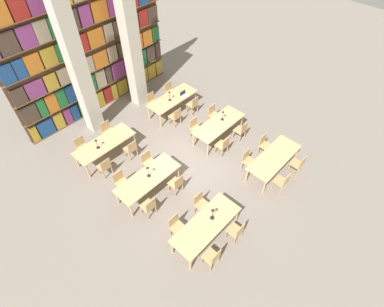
{
  "coord_description": "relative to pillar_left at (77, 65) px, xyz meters",
  "views": [
    {
      "loc": [
        -5.45,
        -5.36,
        8.85
      ],
      "look_at": [
        0.0,
        -0.25,
        0.67
      ],
      "focal_mm": 28.0,
      "sensor_mm": 36.0,
      "label": 1
    }
  ],
  "objects": [
    {
      "name": "ground_plane",
      "position": [
        1.24,
        -4.32,
        -3.0
      ],
      "size": [
        40.0,
        40.0,
        0.0
      ],
      "primitive_type": "plane",
      "color": "gray"
    },
    {
      "name": "bookshelf_bank",
      "position": [
        1.25,
        1.06,
        -0.29
      ],
      "size": [
        7.3,
        0.35,
        5.5
      ],
      "color": "brown",
      "rests_on": "ground_plane"
    },
    {
      "name": "pillar_left",
      "position": [
        0.0,
        0.0,
        0.0
      ],
      "size": [
        0.57,
        0.57,
        6.0
      ],
      "color": "beige",
      "rests_on": "ground_plane"
    },
    {
      "name": "pillar_center",
      "position": [
        2.49,
        0.0,
        0.0
      ],
      "size": [
        0.57,
        0.57,
        6.0
      ],
      "color": "beige",
      "rests_on": "ground_plane"
    },
    {
      "name": "reading_table_0",
      "position": [
        -0.62,
        -6.91,
        -2.32
      ],
      "size": [
        2.36,
        0.91,
        0.75
      ],
      "color": "tan",
      "rests_on": "ground_plane"
    },
    {
      "name": "chair_0",
      "position": [
        -1.17,
        -7.65,
        -2.53
      ],
      "size": [
        0.42,
        0.4,
        0.87
      ],
      "color": "tan",
      "rests_on": "ground_plane"
    },
    {
      "name": "chair_1",
      "position": [
        -1.17,
        -6.17,
        -2.53
      ],
      "size": [
        0.42,
        0.4,
        0.87
      ],
      "rotation": [
        0.0,
        0.0,
        3.14
      ],
      "color": "tan",
      "rests_on": "ground_plane"
    },
    {
      "name": "chair_2",
      "position": [
        -0.04,
        -7.65,
        -2.53
      ],
      "size": [
        0.42,
        0.4,
        0.87
      ],
      "color": "tan",
      "rests_on": "ground_plane"
    },
    {
      "name": "chair_3",
      "position": [
        -0.04,
        -6.17,
        -2.53
      ],
      "size": [
        0.42,
        0.4,
        0.87
      ],
      "rotation": [
        0.0,
        0.0,
        3.14
      ],
      "color": "tan",
      "rests_on": "ground_plane"
    },
    {
      "name": "desk_lamp_0",
      "position": [
        -0.33,
        -6.9,
        -1.92
      ],
      "size": [
        0.14,
        0.14,
        0.5
      ],
      "color": "#232328",
      "rests_on": "reading_table_0"
    },
    {
      "name": "reading_table_1",
      "position": [
        3.12,
        -6.92,
        -2.32
      ],
      "size": [
        2.36,
        0.91,
        0.75
      ],
      "color": "tan",
      "rests_on": "ground_plane"
    },
    {
      "name": "chair_4",
      "position": [
        2.57,
        -7.66,
        -2.53
      ],
      "size": [
        0.42,
        0.4,
        0.87
      ],
      "color": "tan",
      "rests_on": "ground_plane"
    },
    {
      "name": "chair_5",
      "position": [
        2.57,
        -6.18,
        -2.53
      ],
      "size": [
        0.42,
        0.4,
        0.87
      ],
      "rotation": [
        0.0,
        0.0,
        3.14
      ],
      "color": "tan",
      "rests_on": "ground_plane"
    },
    {
      "name": "chair_6",
      "position": [
        3.67,
        -7.66,
        -2.53
      ],
      "size": [
        0.42,
        0.4,
        0.87
      ],
      "color": "tan",
      "rests_on": "ground_plane"
    },
    {
      "name": "chair_7",
      "position": [
        3.67,
        -6.18,
        -2.53
      ],
      "size": [
        0.42,
        0.4,
        0.87
      ],
      "rotation": [
        0.0,
        0.0,
        3.14
      ],
      "color": "tan",
      "rests_on": "ground_plane"
    },
    {
      "name": "reading_table_2",
      "position": [
        -0.66,
        -4.27,
        -2.32
      ],
      "size": [
        2.36,
        0.91,
        0.75
      ],
      "color": "tan",
      "rests_on": "ground_plane"
    },
    {
      "name": "chair_8",
      "position": [
        -1.29,
        -5.01,
        -2.53
      ],
      "size": [
        0.42,
        0.4,
        0.87
      ],
      "color": "tan",
      "rests_on": "ground_plane"
    },
    {
      "name": "chair_9",
      "position": [
        -1.29,
        -3.54,
        -2.53
      ],
      "size": [
        0.42,
        0.4,
        0.87
      ],
      "rotation": [
        0.0,
        0.0,
        3.14
      ],
      "color": "tan",
      "rests_on": "ground_plane"
    },
    {
      "name": "chair_10",
      "position": [
        -0.02,
        -5.01,
        -2.53
      ],
      "size": [
        0.42,
        0.4,
        0.87
      ],
      "color": "tan",
      "rests_on": "ground_plane"
    },
    {
      "name": "chair_11",
      "position": [
        -0.02,
        -3.54,
        -2.53
      ],
      "size": [
        0.42,
        0.4,
        0.87
      ],
      "rotation": [
        0.0,
        0.0,
        3.14
      ],
      "color": "tan",
      "rests_on": "ground_plane"
    },
    {
      "name": "desk_lamp_1",
      "position": [
        -0.58,
        -4.25,
        -1.92
      ],
      "size": [
        0.14,
        0.14,
        0.49
      ],
      "color": "#232328",
      "rests_on": "reading_table_2"
    },
    {
      "name": "reading_table_3",
      "position": [
        3.15,
        -4.28,
        -2.32
      ],
      "size": [
        2.36,
        0.91,
        0.75
      ],
      "color": "tan",
      "rests_on": "ground_plane"
    },
    {
      "name": "chair_12",
      "position": [
        2.54,
        -5.02,
        -2.53
      ],
      "size": [
        0.42,
        0.4,
        0.87
      ],
      "color": "tan",
      "rests_on": "ground_plane"
    },
    {
      "name": "chair_13",
      "position": [
        2.54,
        -3.54,
        -2.53
      ],
      "size": [
        0.42,
        0.4,
        0.87
      ],
      "rotation": [
        0.0,
        0.0,
        3.14
      ],
      "color": "tan",
      "rests_on": "ground_plane"
    },
    {
      "name": "chair_14",
      "position": [
        3.7,
        -5.02,
        -2.53
      ],
      "size": [
        0.42,
        0.4,
        0.87
      ],
      "color": "tan",
      "rests_on": "ground_plane"
    },
    {
      "name": "chair_15",
      "position": [
        3.7,
        -3.54,
        -2.53
      ],
      "size": [
        0.42,
        0.4,
        0.87
      ],
      "rotation": [
        0.0,
        0.0,
        3.14
      ],
      "color": "tan",
      "rests_on": "ground_plane"
    },
    {
      "name": "desk_lamp_2",
      "position": [
        3.42,
        -4.23,
        -1.95
      ],
      "size": [
        0.14,
        0.14,
        0.46
      ],
      "color": "#232328",
      "rests_on": "reading_table_3"
    },
    {
      "name": "reading_table_4",
      "position": [
        -0.68,
        -1.81,
        -2.32
      ],
      "size": [
        2.36,
        0.91,
        0.75
      ],
      "color": "tan",
      "rests_on": "ground_plane"
    },
    {
      "name": "chair_16",
      "position": [
        -1.27,
        -2.55,
        -2.53
      ],
      "size": [
        0.42,
        0.4,
        0.87
      ],
      "color": "tan",
      "rests_on": "ground_plane"
    },
    {
      "name": "chair_17",
      "position": [
        -1.27,
        -1.08,
        -2.53
      ],
      "size": [
        0.42,
        0.4,
        0.87
      ],
      "rotation": [
        0.0,
        0.0,
        3.14
      ],
      "color": "tan",
      "rests_on": "ground_plane"
    },
    {
      "name": "chair_18",
      "position": [
        -0.05,
        -2.55,
        -2.53
      ],
      "size": [
        0.42,
        0.4,
        0.87
      ],
      "color": "tan",
      "rests_on": "ground_plane"
    },
    {
      "name": "chair_19",
      "position": [
        -0.05,
        -1.08,
        -2.53
      ],
      "size": [
        0.42,
        0.4,
        0.87
      ],
      "rotation": [
        0.0,
        0.0,
        3.14
      ],
      "color": "tan",
      "rests_on": "ground_plane"
    },
    {
      "name": "desk_lamp_3",
      "position": [
        -0.99,
        -1.86,
        -1.96
      ],
      "size": [
        0.14,
        0.14,
        0.44
      ],
      "color": "#232328",
      "rests_on": "reading_table_4"
    },
    {
      "name": "reading_table_5",
      "position": [
        3.03,
        -1.71,
        -2.32
      ],
      "size": [
        2.36,
        0.91,
        0.75
      ],
      "color": "tan",
      "rests_on": "ground_plane"
    },
    {
      "name": "chair_20",
      "position": [
        2.48,
        -2.45,
        -2.53
      ],
      "size": [
        0.42,
        0.4,
        0.87
      ],
      "color": "tan",
      "rests_on": "ground_plane"
    },
    {
      "name": "chair_21",
      "position": [
        2.48,
        -0.97,
        -2.53
      ],
      "size": [
        0.42,
        0.4,
        0.87
      ],
      "rotation": [
        0.0,
        0.0,
        3.14
      ],
      "color": "tan",
      "rests_on": "ground_plane"
    },
    {
      "name": "chair_22",
      "position": [
        3.59,
        -2.45,
        -2.53
      ],
      "size": [
        0.42,
        0.4,
        0.87
      ],
      "color": "tan",
      "rests_on": "ground_plane"
    },
    {
      "name": "chair_23",
      "position": [
        3.59,
        -0.97,
        -2.53
      ],
      "size": [
        0.42,
        0.4,
        0.87
      ],
      "rotation": [
        0.0,
        0.0,
        3.14
      ],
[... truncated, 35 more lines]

